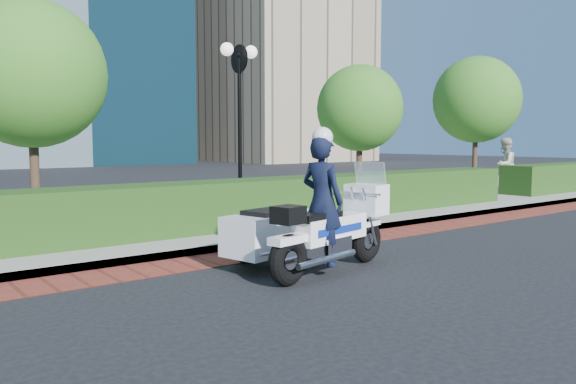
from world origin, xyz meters
TOP-DOWN VIEW (x-y plane):
  - ground at (0.00, 0.00)m, footprint 120.00×120.00m
  - brick_strip at (0.00, 1.50)m, footprint 60.00×1.00m
  - sidewalk at (0.00, 6.00)m, footprint 60.00×8.00m
  - hedge_main at (0.00, 3.60)m, footprint 18.00×1.20m
  - lamppost at (1.00, 5.20)m, footprint 1.02×0.70m
  - tree_b at (-3.50, 6.50)m, footprint 3.20×3.20m
  - tree_c at (6.50, 6.50)m, footprint 2.80×2.80m
  - tree_d at (13.00, 6.50)m, footprint 3.40×3.40m
  - tower_right at (28.00, 38.00)m, footprint 14.00×12.00m
  - police_motorcycle at (-1.21, -0.03)m, footprint 2.70×1.94m
  - pedestrian at (11.78, 4.46)m, footprint 1.03×0.84m

SIDE VIEW (x-z plane):
  - ground at x=0.00m, z-range 0.00..0.00m
  - brick_strip at x=0.00m, z-range 0.00..0.01m
  - sidewalk at x=0.00m, z-range 0.00..0.15m
  - hedge_main at x=0.00m, z-range 0.15..1.15m
  - police_motorcycle at x=-1.21m, z-range -0.35..1.85m
  - pedestrian at x=11.78m, z-range 0.15..2.11m
  - lamppost at x=1.00m, z-range 0.85..5.06m
  - tree_c at x=6.50m, z-range 0.90..5.20m
  - tree_b at x=-3.50m, z-range 0.99..5.88m
  - tree_d at x=13.00m, z-range 1.03..6.19m
  - tower_right at x=28.00m, z-range 0.00..28.00m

